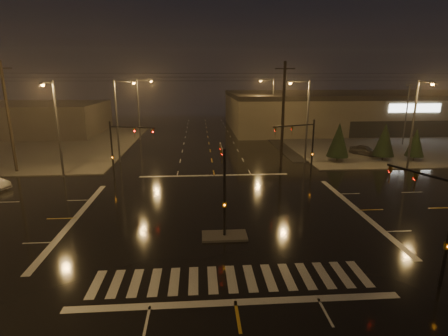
# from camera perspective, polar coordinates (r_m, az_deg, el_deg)

# --- Properties ---
(ground) EXTENTS (140.00, 140.00, 0.00)m
(ground) POSITION_cam_1_polar(r_m,az_deg,el_deg) (27.37, -0.55, -7.53)
(ground) COLOR black
(ground) RESTS_ON ground
(sidewalk_ne) EXTENTS (36.00, 36.00, 0.12)m
(sidewalk_ne) POSITION_cam_1_polar(r_m,az_deg,el_deg) (64.49, 25.30, 4.11)
(sidewalk_ne) COLOR #4B4943
(sidewalk_ne) RESTS_ON ground
(sidewalk_nw) EXTENTS (36.00, 36.00, 0.12)m
(sidewalk_nw) POSITION_cam_1_polar(r_m,az_deg,el_deg) (63.01, -30.95, 3.20)
(sidewalk_nw) COLOR #4B4943
(sidewalk_nw) RESTS_ON ground
(median_island) EXTENTS (3.00, 1.60, 0.15)m
(median_island) POSITION_cam_1_polar(r_m,az_deg,el_deg) (23.69, 0.08, -11.02)
(median_island) COLOR #4B4943
(median_island) RESTS_ON ground
(crosswalk) EXTENTS (15.00, 2.60, 0.01)m
(crosswalk) POSITION_cam_1_polar(r_m,az_deg,el_deg) (19.36, 1.22, -17.62)
(crosswalk) COLOR beige
(crosswalk) RESTS_ON ground
(stop_bar_near) EXTENTS (16.00, 0.50, 0.01)m
(stop_bar_near) POSITION_cam_1_polar(r_m,az_deg,el_deg) (17.71, 1.87, -21.07)
(stop_bar_near) COLOR beige
(stop_bar_near) RESTS_ON ground
(stop_bar_far) EXTENTS (16.00, 0.50, 0.01)m
(stop_bar_far) POSITION_cam_1_polar(r_m,az_deg,el_deg) (37.76, -1.60, -1.21)
(stop_bar_far) COLOR beige
(stop_bar_far) RESTS_ON ground
(parking_lot) EXTENTS (50.00, 24.00, 0.08)m
(parking_lot) POSITION_cam_1_polar(r_m,az_deg,el_deg) (65.45, 29.96, 3.67)
(parking_lot) COLOR black
(parking_lot) RESTS_ON ground
(retail_building) EXTENTS (60.20, 28.30, 7.20)m
(retail_building) POSITION_cam_1_polar(r_m,az_deg,el_deg) (80.37, 23.23, 8.89)
(retail_building) COLOR #69604B
(retail_building) RESTS_ON ground
(commercial_block) EXTENTS (30.00, 18.00, 5.60)m
(commercial_block) POSITION_cam_1_polar(r_m,az_deg,el_deg) (75.51, -30.65, 6.93)
(commercial_block) COLOR #423C3A
(commercial_block) RESTS_ON ground
(signal_mast_median) EXTENTS (0.25, 4.59, 6.00)m
(signal_mast_median) POSITION_cam_1_polar(r_m,az_deg,el_deg) (23.23, -0.09, -1.82)
(signal_mast_median) COLOR black
(signal_mast_median) RESTS_ON ground
(signal_mast_ne) EXTENTS (4.84, 1.86, 6.00)m
(signal_mast_ne) POSITION_cam_1_polar(r_m,az_deg,el_deg) (37.69, 13.04, 4.29)
(signal_mast_ne) COLOR black
(signal_mast_ne) RESTS_ON ground
(signal_mast_nw) EXTENTS (4.84, 1.86, 6.00)m
(signal_mast_nw) POSITION_cam_1_polar(r_m,az_deg,el_deg) (36.88, -16.52, 3.84)
(signal_mast_nw) COLOR black
(signal_mast_nw) RESTS_ON ground
(signal_mast_se) EXTENTS (1.55, 3.87, 6.00)m
(signal_mast_se) POSITION_cam_1_polar(r_m,az_deg,el_deg) (20.61, 31.32, -6.35)
(signal_mast_se) COLOR black
(signal_mast_se) RESTS_ON ground
(streetlight_1) EXTENTS (2.77, 0.32, 10.00)m
(streetlight_1) POSITION_cam_1_polar(r_m,az_deg,el_deg) (44.57, -16.76, 8.23)
(streetlight_1) COLOR #38383A
(streetlight_1) RESTS_ON ground
(streetlight_2) EXTENTS (2.77, 0.32, 10.00)m
(streetlight_2) POSITION_cam_1_polar(r_m,az_deg,el_deg) (60.23, -13.53, 9.97)
(streetlight_2) COLOR #38383A
(streetlight_2) RESTS_ON ground
(streetlight_3) EXTENTS (2.77, 0.32, 10.00)m
(streetlight_3) POSITION_cam_1_polar(r_m,az_deg,el_deg) (43.45, 13.09, 8.31)
(streetlight_3) COLOR #38383A
(streetlight_3) RESTS_ON ground
(streetlight_4) EXTENTS (2.77, 0.32, 10.00)m
(streetlight_4) POSITION_cam_1_polar(r_m,az_deg,el_deg) (62.76, 7.72, 10.42)
(streetlight_4) COLOR #38383A
(streetlight_4) RESTS_ON ground
(streetlight_5) EXTENTS (0.32, 2.77, 10.00)m
(streetlight_5) POSITION_cam_1_polar(r_m,az_deg,el_deg) (39.48, -25.73, 6.64)
(streetlight_5) COLOR #38383A
(streetlight_5) RESTS_ON ground
(streetlight_6) EXTENTS (0.32, 2.77, 10.00)m
(streetlight_6) POSITION_cam_1_polar(r_m,az_deg,el_deg) (43.66, 28.79, 6.92)
(streetlight_6) COLOR #38383A
(streetlight_6) RESTS_ON ground
(utility_pole_0) EXTENTS (2.20, 0.32, 12.00)m
(utility_pole_0) POSITION_cam_1_polar(r_m,az_deg,el_deg) (44.48, -31.73, 7.08)
(utility_pole_0) COLOR black
(utility_pole_0) RESTS_ON ground
(utility_pole_1) EXTENTS (2.20, 0.32, 12.00)m
(utility_pole_1) POSITION_cam_1_polar(r_m,az_deg,el_deg) (40.65, 9.60, 8.54)
(utility_pole_1) COLOR black
(utility_pole_1) RESTS_ON ground
(conifer_0) EXTENTS (2.68, 2.68, 4.89)m
(conifer_0) POSITION_cam_1_polar(r_m,az_deg,el_deg) (45.50, 18.20, 4.40)
(conifer_0) COLOR black
(conifer_0) RESTS_ON ground
(conifer_1) EXTENTS (2.61, 2.61, 4.78)m
(conifer_1) POSITION_cam_1_polar(r_m,az_deg,el_deg) (48.10, 24.75, 4.24)
(conifer_1) COLOR black
(conifer_1) RESTS_ON ground
(conifer_2) EXTENTS (2.23, 2.23, 4.19)m
(conifer_2) POSITION_cam_1_polar(r_m,az_deg,el_deg) (49.54, 28.82, 3.69)
(conifer_2) COLOR black
(conifer_2) RESTS_ON ground
(car_parked) EXTENTS (3.76, 4.25, 1.39)m
(car_parked) POSITION_cam_1_polar(r_m,az_deg,el_deg) (50.82, 22.03, 2.66)
(car_parked) COLOR black
(car_parked) RESTS_ON ground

